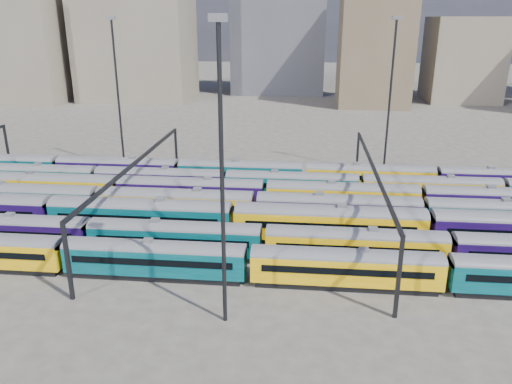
# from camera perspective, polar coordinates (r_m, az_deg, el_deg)

# --- Properties ---
(ground) EXTENTS (500.00, 500.00, 0.00)m
(ground) POSITION_cam_1_polar(r_m,az_deg,el_deg) (64.61, 3.98, -3.80)
(ground) COLOR #48433D
(ground) RESTS_ON ground
(rake_0) EXTENTS (95.49, 2.80, 4.70)m
(rake_0) POSITION_cam_1_polar(r_m,az_deg,el_deg) (50.14, 10.23, -8.11)
(rake_0) COLOR black
(rake_0) RESTS_ON ground
(rake_1) EXTENTS (117.93, 2.88, 4.84)m
(rake_1) POSITION_cam_1_polar(r_m,az_deg,el_deg) (56.60, 21.33, -5.82)
(rake_1) COLOR black
(rake_1) RESTS_ON ground
(rake_2) EXTENTS (112.70, 3.30, 5.57)m
(rake_2) POSITION_cam_1_polar(r_m,az_deg,el_deg) (62.02, -13.02, -2.36)
(rake_2) COLOR black
(rake_2) RESTS_ON ground
(rake_3) EXTENTS (125.34, 3.06, 5.15)m
(rake_3) POSITION_cam_1_polar(r_m,az_deg,el_deg) (63.88, -0.10, -1.41)
(rake_3) COLOR black
(rake_3) RESTS_ON ground
(rake_4) EXTENTS (124.83, 3.04, 5.13)m
(rake_4) POSITION_cam_1_polar(r_m,az_deg,el_deg) (70.05, 18.35, -0.54)
(rake_4) COLOR black
(rake_4) RESTS_ON ground
(rake_5) EXTENTS (137.77, 2.88, 4.84)m
(rake_5) POSITION_cam_1_polar(r_m,az_deg,el_deg) (76.18, -10.93, 1.56)
(rake_5) COLOR black
(rake_5) RESTS_ON ground
(rake_6) EXTENTS (119.32, 2.91, 4.90)m
(rake_6) POSITION_cam_1_polar(r_m,az_deg,el_deg) (77.83, 5.54, 2.23)
(rake_6) COLOR black
(rake_6) RESTS_ON ground
(gantry_1) EXTENTS (0.35, 40.35, 8.03)m
(gantry_1) POSITION_cam_1_polar(r_m,az_deg,el_deg) (65.87, -13.55, 2.43)
(gantry_1) COLOR black
(gantry_1) RESTS_ON ground
(gantry_2) EXTENTS (0.35, 40.35, 8.03)m
(gantry_2) POSITION_cam_1_polar(r_m,az_deg,el_deg) (62.82, 13.28, 1.64)
(gantry_2) COLOR black
(gantry_2) RESTS_ON ground
(mast_1) EXTENTS (1.40, 0.50, 25.60)m
(mast_1) POSITION_cam_1_polar(r_m,az_deg,el_deg) (88.06, -15.55, 11.22)
(mast_1) COLOR black
(mast_1) RESTS_ON ground
(mast_2) EXTENTS (1.40, 0.50, 25.60)m
(mast_2) POSITION_cam_1_polar(r_m,az_deg,el_deg) (39.65, -3.94, 2.66)
(mast_2) COLOR black
(mast_2) RESTS_ON ground
(mast_3) EXTENTS (1.40, 0.50, 25.60)m
(mast_3) POSITION_cam_1_polar(r_m,az_deg,el_deg) (85.27, 15.11, 11.02)
(mast_3) COLOR black
(mast_3) RESTS_ON ground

